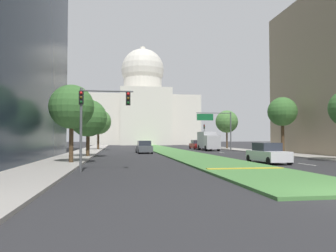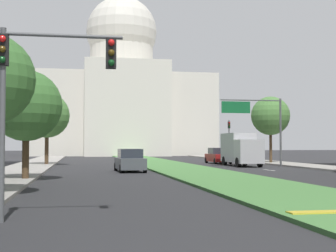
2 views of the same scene
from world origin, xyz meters
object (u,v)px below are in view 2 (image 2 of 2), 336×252
at_px(street_tree_left_far, 47,116).
at_px(sedan_midblock, 130,161).
at_px(overhead_guide_sign, 258,117).
at_px(sedan_distant, 218,156).
at_px(traffic_light_far_right, 229,135).
at_px(street_tree_left_mid, 26,106).
at_px(capitol_building, 122,98).
at_px(traffic_light_near_left, 35,81).
at_px(box_truck_delivery, 241,149).
at_px(street_tree_right_far, 270,116).

height_order(street_tree_left_far, sedan_midblock, street_tree_left_far).
xyz_separation_m(overhead_guide_sign, sedan_distant, (-1.63, 8.16, -3.86)).
bearing_deg(traffic_light_far_right, street_tree_left_mid, -124.64).
height_order(sedan_midblock, sedan_distant, sedan_midblock).
distance_m(overhead_guide_sign, street_tree_left_far, 20.80).
height_order(capitol_building, traffic_light_near_left, capitol_building).
bearing_deg(box_truck_delivery, traffic_light_far_right, 77.12).
relative_size(traffic_light_near_left, box_truck_delivery, 0.81).
xyz_separation_m(overhead_guide_sign, sedan_midblock, (-12.84, -6.82, -3.85)).
distance_m(street_tree_left_far, sedan_midblock, 15.24).
bearing_deg(capitol_building, overhead_guide_sign, -81.75).
height_order(capitol_building, sedan_midblock, capitol_building).
distance_m(street_tree_left_far, sedan_distant, 18.87).
bearing_deg(street_tree_left_mid, sedan_midblock, 51.60).
height_order(capitol_building, box_truck_delivery, capitol_building).
xyz_separation_m(sedan_midblock, box_truck_delivery, (11.52, 7.98, 0.86)).
xyz_separation_m(street_tree_left_far, street_tree_right_far, (23.87, 0.72, 0.25)).
height_order(traffic_light_far_right, overhead_guide_sign, overhead_guide_sign).
xyz_separation_m(street_tree_right_far, sedan_midblock, (-16.80, -13.57, -4.42)).
distance_m(traffic_light_far_right, sedan_midblock, 27.42).
xyz_separation_m(traffic_light_near_left, street_tree_left_far, (-2.12, 36.98, 1.19)).
xyz_separation_m(capitol_building, sedan_midblock, (-4.57, -63.87, -10.83)).
bearing_deg(traffic_light_near_left, capitol_building, 83.83).
bearing_deg(sedan_distant, box_truck_delivery, -87.43).
bearing_deg(box_truck_delivery, sedan_midblock, -145.30).
xyz_separation_m(traffic_light_far_right, street_tree_left_far, (-21.99, -10.02, 1.67)).
xyz_separation_m(sedan_distant, box_truck_delivery, (0.31, -7.00, 0.86)).
xyz_separation_m(capitol_building, overhead_guide_sign, (8.27, -57.05, -6.98)).
distance_m(sedan_distant, box_truck_delivery, 7.06).
distance_m(capitol_building, street_tree_left_mid, 73.73).
bearing_deg(street_tree_right_far, overhead_guide_sign, -120.40).
bearing_deg(sedan_midblock, overhead_guide_sign, 27.97).
relative_size(overhead_guide_sign, street_tree_left_far, 0.90).
relative_size(traffic_light_far_right, overhead_guide_sign, 0.80).
height_order(traffic_light_far_right, street_tree_left_mid, street_tree_left_mid).
bearing_deg(sedan_midblock, traffic_light_far_right, 56.86).
bearing_deg(overhead_guide_sign, traffic_light_far_right, 82.59).
xyz_separation_m(traffic_light_far_right, box_truck_delivery, (-3.40, -14.89, -1.64)).
relative_size(capitol_building, street_tree_left_mid, 5.53).
xyz_separation_m(traffic_light_far_right, street_tree_right_far, (1.88, -9.30, 1.92)).
bearing_deg(box_truck_delivery, capitol_building, 97.09).
relative_size(traffic_light_far_right, street_tree_left_far, 0.72).
bearing_deg(traffic_light_far_right, street_tree_left_far, -155.51).
distance_m(street_tree_left_mid, street_tree_left_far, 21.47).
bearing_deg(street_tree_left_mid, box_truck_delivery, 42.12).
height_order(street_tree_right_far, sedan_distant, street_tree_right_far).
bearing_deg(sedan_midblock, box_truck_delivery, 34.70).
bearing_deg(street_tree_right_far, traffic_light_far_right, 101.41).
distance_m(traffic_light_far_right, street_tree_right_far, 9.68).
relative_size(street_tree_left_mid, street_tree_right_far, 0.86).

